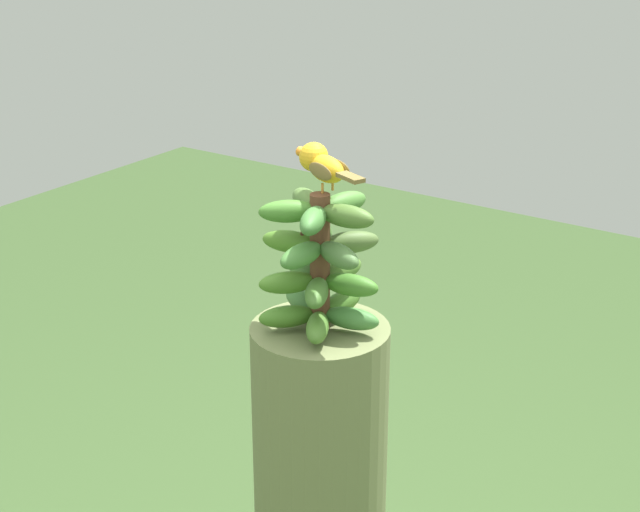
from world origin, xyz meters
TOP-DOWN VIEW (x-y plane):
  - banana_bunch at (-0.00, 0.00)m, footprint 0.24×0.24m
  - perched_bird at (0.03, 0.01)m, footprint 0.09×0.19m

SIDE VIEW (x-z plane):
  - banana_bunch at x=0.00m, z-range 1.16..1.44m
  - perched_bird at x=0.03m, z-range 1.45..1.53m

